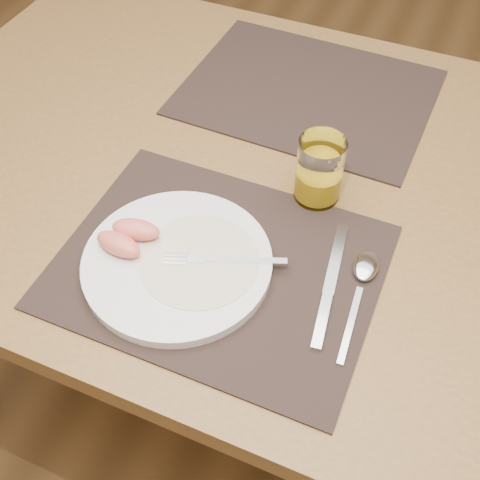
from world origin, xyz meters
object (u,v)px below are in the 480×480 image
at_px(juice_glass, 319,173).
at_px(table, 277,206).
at_px(fork, 214,259).
at_px(placemat_near, 219,266).
at_px(placemat_far, 307,92).
at_px(plate, 177,263).
at_px(knife, 328,294).
at_px(spoon, 364,274).

bearing_deg(juice_glass, table, 156.28).
distance_m(fork, juice_glass, 0.22).
xyz_separation_m(fork, juice_glass, (0.09, 0.19, 0.03)).
relative_size(table, placemat_near, 3.11).
height_order(placemat_far, juice_glass, juice_glass).
bearing_deg(placemat_far, plate, -94.37).
distance_m(table, placemat_near, 0.24).
bearing_deg(knife, placemat_far, 112.45).
bearing_deg(placemat_far, placemat_near, -87.76).
relative_size(table, spoon, 7.29).
bearing_deg(table, knife, -54.41).
height_order(fork, juice_glass, juice_glass).
bearing_deg(plate, table, 75.47).
xyz_separation_m(table, knife, (0.15, -0.21, 0.09)).
bearing_deg(juice_glass, fork, -114.46).
height_order(placemat_far, plate, plate).
xyz_separation_m(placemat_far, knife, (0.18, -0.43, 0.00)).
height_order(placemat_near, placemat_far, same).
height_order(plate, knife, plate).
xyz_separation_m(table, fork, (-0.01, -0.23, 0.11)).
relative_size(placemat_near, plate, 1.67).
distance_m(placemat_far, spoon, 0.43).
relative_size(placemat_far, spoon, 2.34).
distance_m(placemat_near, plate, 0.06).
xyz_separation_m(plate, fork, (0.05, 0.02, 0.01)).
bearing_deg(juice_glass, plate, -122.72).
bearing_deg(juice_glass, spoon, -48.53).
relative_size(placemat_near, juice_glass, 4.15).
xyz_separation_m(placemat_near, fork, (-0.00, -0.01, 0.02)).
bearing_deg(placemat_near, plate, -154.76).
xyz_separation_m(spoon, juice_glass, (-0.11, 0.13, 0.04)).
relative_size(placemat_near, spoon, 2.34).
distance_m(fork, spoon, 0.21).
distance_m(knife, juice_glass, 0.20).
relative_size(plate, spoon, 1.41).
xyz_separation_m(plate, juice_glass, (0.14, 0.21, 0.04)).
height_order(placemat_near, juice_glass, juice_glass).
bearing_deg(placemat_near, spoon, 17.36).
bearing_deg(table, placemat_far, 97.25).
bearing_deg(knife, fork, -173.74).
distance_m(placemat_far, fork, 0.45).
xyz_separation_m(table, plate, (-0.06, -0.24, 0.10)).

